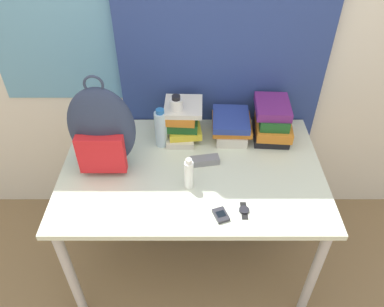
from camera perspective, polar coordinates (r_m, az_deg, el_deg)
wall_back at (r=2.12m, az=-0.18°, el=17.05°), size 6.00×0.06×2.50m
curtain_blue at (r=2.07m, az=4.83°, el=16.38°), size 1.15×0.04×2.50m
desk at (r=2.00m, az=-0.00°, el=-3.99°), size 1.35×0.87×0.78m
backpack at (r=1.88m, az=-13.58°, el=3.41°), size 0.33×0.19×0.52m
book_stack_left at (r=2.09m, az=-1.47°, el=5.12°), size 0.21×0.27×0.21m
book_stack_center at (r=2.13m, az=5.95°, el=4.33°), size 0.22×0.28×0.13m
book_stack_right at (r=2.14m, az=12.12°, el=4.97°), size 0.22×0.29×0.21m
water_bottle at (r=2.03m, az=-4.75°, el=3.83°), size 0.07×0.07×0.23m
sports_bottle at (r=2.03m, az=-2.36°, el=5.08°), size 0.07×0.07×0.30m
sunscreen_bottle at (r=1.79m, az=-0.48°, el=-3.15°), size 0.04×0.04×0.17m
cell_phone at (r=1.72m, az=4.44°, el=-9.32°), size 0.08×0.10×0.02m
sunglasses_case at (r=1.96m, az=1.95°, el=-1.07°), size 0.16×0.08×0.04m
wristwatch at (r=1.75m, az=7.96°, el=-8.55°), size 0.05×0.10×0.01m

